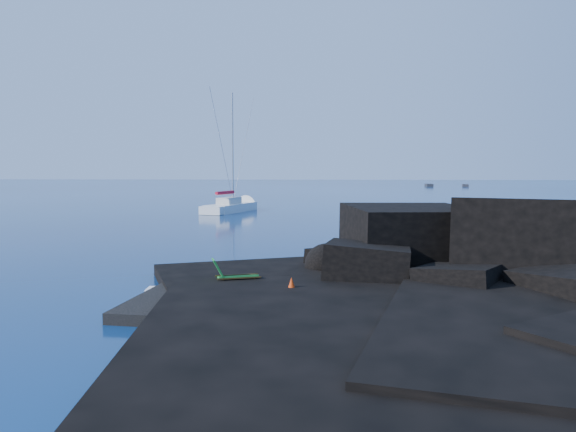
# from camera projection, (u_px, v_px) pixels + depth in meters

# --- Properties ---
(ground) EXTENTS (400.00, 400.00, 0.00)m
(ground) POSITION_uv_depth(u_px,v_px,m) (128.00, 308.00, 18.39)
(ground) COLOR black
(ground) RESTS_ON ground
(headland) EXTENTS (24.00, 24.00, 3.60)m
(headland) POSITION_uv_depth(u_px,v_px,m) (504.00, 293.00, 20.54)
(headland) COLOR black
(headland) RESTS_ON ground
(beach) EXTENTS (9.08, 6.86, 0.70)m
(beach) POSITION_uv_depth(u_px,v_px,m) (266.00, 306.00, 18.60)
(beach) COLOR black
(beach) RESTS_ON ground
(surf_foam) EXTENTS (10.00, 8.00, 0.06)m
(surf_foam) POSITION_uv_depth(u_px,v_px,m) (290.00, 280.00, 23.04)
(surf_foam) COLOR white
(surf_foam) RESTS_ON ground
(sailboat) EXTENTS (5.94, 12.05, 12.43)m
(sailboat) POSITION_uv_depth(u_px,v_px,m) (231.00, 212.00, 58.53)
(sailboat) COLOR white
(sailboat) RESTS_ON ground
(deck_chair) EXTENTS (1.76, 1.18, 1.12)m
(deck_chair) POSITION_uv_depth(u_px,v_px,m) (238.00, 271.00, 20.08)
(deck_chair) COLOR #1A762D
(deck_chair) RESTS_ON beach
(towel) EXTENTS (1.94, 1.12, 0.05)m
(towel) POSITION_uv_depth(u_px,v_px,m) (329.00, 287.00, 19.88)
(towel) COLOR silver
(towel) RESTS_ON beach
(sunbather) EXTENTS (1.78, 0.67, 0.23)m
(sunbather) POSITION_uv_depth(u_px,v_px,m) (329.00, 283.00, 19.87)
(sunbather) COLOR #E49678
(sunbather) RESTS_ON towel
(marker_cone) EXTENTS (0.46, 0.46, 0.62)m
(marker_cone) POSITION_uv_depth(u_px,v_px,m) (292.00, 286.00, 18.61)
(marker_cone) COLOR red
(marker_cone) RESTS_ON beach
(distant_boat_a) EXTENTS (1.69, 4.90, 0.65)m
(distant_boat_a) POSITION_uv_depth(u_px,v_px,m) (429.00, 186.00, 138.34)
(distant_boat_a) COLOR #25262A
(distant_boat_a) RESTS_ON ground
(distant_boat_b) EXTENTS (2.17, 4.61, 0.59)m
(distant_boat_b) POSITION_uv_depth(u_px,v_px,m) (465.00, 187.00, 137.31)
(distant_boat_b) COLOR #28282E
(distant_boat_b) RESTS_ON ground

